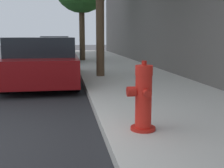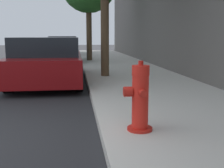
{
  "view_description": "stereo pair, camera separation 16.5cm",
  "coord_description": "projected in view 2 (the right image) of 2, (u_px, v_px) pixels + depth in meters",
  "views": [
    {
      "loc": [
        1.3,
        -3.16,
        1.3
      ],
      "look_at": [
        2.05,
        1.34,
        0.52
      ],
      "focal_mm": 45.0,
      "sensor_mm": 36.0,
      "label": 1
    },
    {
      "loc": [
        1.46,
        -3.18,
        1.3
      ],
      "look_at": [
        2.05,
        1.34,
        0.52
      ],
      "focal_mm": 45.0,
      "sensor_mm": 36.0,
      "label": 2
    }
  ],
  "objects": [
    {
      "name": "parked_car_mid",
      "position": [
        60.0,
        51.0,
        13.44
      ],
      "size": [
        1.71,
        4.13,
        1.2
      ],
      "color": "navy",
      "rests_on": "ground_plane"
    },
    {
      "name": "fire_hydrant",
      "position": [
        140.0,
        99.0,
        3.48
      ],
      "size": [
        0.37,
        0.38,
        0.88
      ],
      "color": "red",
      "rests_on": "sidewalk_slab"
    },
    {
      "name": "parked_car_near",
      "position": [
        48.0,
        61.0,
        7.78
      ],
      "size": [
        1.85,
        4.1,
        1.27
      ],
      "color": "maroon",
      "rests_on": "ground_plane"
    },
    {
      "name": "parked_car_far",
      "position": [
        63.0,
        46.0,
        18.52
      ],
      "size": [
        1.89,
        4.19,
        1.3
      ],
      "color": "#B7B7BC",
      "rests_on": "ground_plane"
    },
    {
      "name": "sidewalk_slab",
      "position": [
        217.0,
        135.0,
        3.54
      ],
      "size": [
        2.92,
        40.0,
        0.13
      ],
      "color": "beige",
      "rests_on": "ground_plane"
    }
  ]
}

